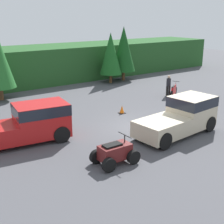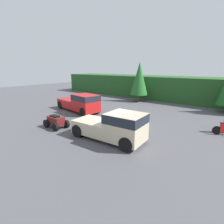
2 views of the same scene
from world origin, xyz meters
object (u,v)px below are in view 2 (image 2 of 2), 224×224
object	(u,v)px
traffic_cone	(144,119)
pickup_truck_second	(114,126)
pickup_truck_red	(81,102)
quad_atv	(56,121)

from	to	relation	value
traffic_cone	pickup_truck_second	bearing A→B (deg)	-84.05
pickup_truck_red	pickup_truck_second	xyz separation A→B (m)	(7.73, -3.82, -0.00)
quad_atv	traffic_cone	world-z (taller)	quad_atv
pickup_truck_red	traffic_cone	bearing A→B (deg)	15.92
pickup_truck_second	quad_atv	world-z (taller)	pickup_truck_second
pickup_truck_second	pickup_truck_red	bearing A→B (deg)	149.27
traffic_cone	quad_atv	bearing A→B (deg)	-130.06
pickup_truck_second	traffic_cone	size ratio (longest dim) A/B	9.47
quad_atv	pickup_truck_second	bearing A→B (deg)	10.41
pickup_truck_red	pickup_truck_second	bearing A→B (deg)	-18.45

